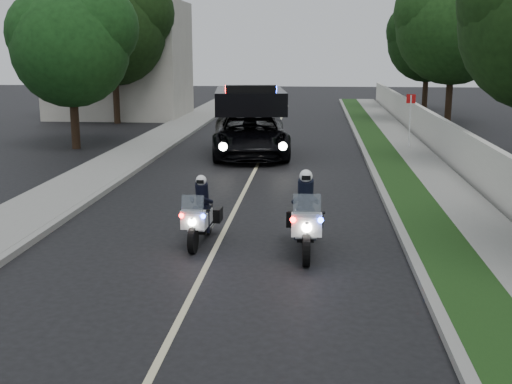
# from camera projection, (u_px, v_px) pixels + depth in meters

# --- Properties ---
(ground) EXTENTS (120.00, 120.00, 0.00)m
(ground) POSITION_uv_depth(u_px,v_px,m) (217.00, 246.00, 13.90)
(ground) COLOR black
(ground) RESTS_ON ground
(curb_right) EXTENTS (0.20, 60.00, 0.15)m
(curb_right) POSITION_uv_depth(u_px,v_px,m) (370.00, 164.00, 23.23)
(curb_right) COLOR gray
(curb_right) RESTS_ON ground
(grass_verge) EXTENTS (1.20, 60.00, 0.16)m
(grass_verge) POSITION_uv_depth(u_px,v_px,m) (389.00, 165.00, 23.16)
(grass_verge) COLOR #193814
(grass_verge) RESTS_ON ground
(sidewalk_right) EXTENTS (1.40, 60.00, 0.16)m
(sidewalk_right) POSITION_uv_depth(u_px,v_px,m) (426.00, 165.00, 23.05)
(sidewalk_right) COLOR gray
(sidewalk_right) RESTS_ON ground
(property_wall) EXTENTS (0.22, 60.00, 1.50)m
(property_wall) POSITION_uv_depth(u_px,v_px,m) (455.00, 147.00, 22.81)
(property_wall) COLOR beige
(property_wall) RESTS_ON ground
(curb_left) EXTENTS (0.20, 60.00, 0.15)m
(curb_left) POSITION_uv_depth(u_px,v_px,m) (149.00, 161.00, 23.97)
(curb_left) COLOR gray
(curb_left) RESTS_ON ground
(sidewalk_left) EXTENTS (2.00, 60.00, 0.16)m
(sidewalk_left) POSITION_uv_depth(u_px,v_px,m) (121.00, 160.00, 24.06)
(sidewalk_left) COLOR gray
(sidewalk_left) RESTS_ON ground
(building_far) EXTENTS (8.00, 6.00, 7.00)m
(building_far) POSITION_uv_depth(u_px,v_px,m) (119.00, 60.00, 39.29)
(building_far) COLOR #A8A396
(building_far) RESTS_ON ground
(lane_marking) EXTENTS (0.12, 50.00, 0.01)m
(lane_marking) POSITION_uv_depth(u_px,v_px,m) (258.00, 164.00, 23.61)
(lane_marking) COLOR #BFB78C
(lane_marking) RESTS_ON ground
(police_moto_left) EXTENTS (0.69, 1.80, 1.51)m
(police_moto_left) POSITION_uv_depth(u_px,v_px,m) (201.00, 243.00, 14.12)
(police_moto_left) COLOR silver
(police_moto_left) RESTS_ON ground
(police_moto_right) EXTENTS (0.81, 2.09, 1.75)m
(police_moto_right) POSITION_uv_depth(u_px,v_px,m) (305.00, 252.00, 13.47)
(police_moto_right) COLOR silver
(police_moto_right) RESTS_ON ground
(police_suv) EXTENTS (3.67, 6.60, 3.05)m
(police_suv) POSITION_uv_depth(u_px,v_px,m) (250.00, 155.00, 25.70)
(police_suv) COLOR black
(police_suv) RESTS_ON ground
(bicycle) EXTENTS (0.84, 1.84, 0.93)m
(bicycle) POSITION_uv_depth(u_px,v_px,m) (245.00, 120.00, 38.07)
(bicycle) COLOR black
(bicycle) RESTS_ON ground
(cyclist) EXTENTS (0.64, 0.46, 1.69)m
(cyclist) POSITION_uv_depth(u_px,v_px,m) (245.00, 120.00, 38.07)
(cyclist) COLOR black
(cyclist) RESTS_ON ground
(sign_post) EXTENTS (0.48, 0.48, 2.44)m
(sign_post) POSITION_uv_depth(u_px,v_px,m) (408.00, 151.00, 26.76)
(sign_post) COLOR #BA0D11
(sign_post) RESTS_ON ground
(tree_right_d) EXTENTS (6.95, 6.95, 10.33)m
(tree_right_d) POSITION_uv_depth(u_px,v_px,m) (447.00, 126.00, 35.52)
(tree_right_d) COLOR #1C4316
(tree_right_d) RESTS_ON ground
(tree_right_e) EXTENTS (6.09, 6.09, 9.03)m
(tree_right_e) POSITION_uv_depth(u_px,v_px,m) (424.00, 111.00, 43.89)
(tree_right_e) COLOR black
(tree_right_e) RESTS_ON ground
(tree_left_near) EXTENTS (6.22, 6.22, 8.16)m
(tree_left_near) POSITION_uv_depth(u_px,v_px,m) (77.00, 148.00, 27.40)
(tree_left_near) COLOR #174416
(tree_left_near) RESTS_ON ground
(tree_left_far) EXTENTS (7.45, 7.45, 9.88)m
(tree_left_far) POSITION_uv_depth(u_px,v_px,m) (118.00, 123.00, 36.60)
(tree_left_far) COLOR black
(tree_left_far) RESTS_ON ground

